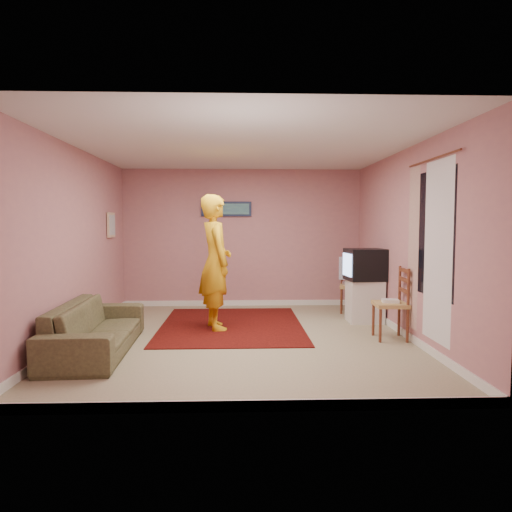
{
  "coord_description": "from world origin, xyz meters",
  "views": [
    {
      "loc": [
        -0.03,
        -6.19,
        1.56
      ],
      "look_at": [
        0.2,
        0.6,
        1.09
      ],
      "focal_mm": 32.0,
      "sensor_mm": 36.0,
      "label": 1
    }
  ],
  "objects_px": {
    "tv_cabinet": "(365,301)",
    "sofa": "(96,327)",
    "chair_a": "(352,280)",
    "person": "(215,262)",
    "crt_tv": "(365,265)",
    "chair_b": "(390,295)"
  },
  "relations": [
    {
      "from": "tv_cabinet",
      "to": "sofa",
      "type": "distance_m",
      "value": 4.07
    },
    {
      "from": "chair_a",
      "to": "person",
      "type": "distance_m",
      "value": 2.66
    },
    {
      "from": "crt_tv",
      "to": "chair_b",
      "type": "xyz_separation_m",
      "value": [
        0.06,
        -1.09,
        -0.32
      ]
    },
    {
      "from": "crt_tv",
      "to": "person",
      "type": "xyz_separation_m",
      "value": [
        -2.35,
        -0.4,
        0.08
      ]
    },
    {
      "from": "tv_cabinet",
      "to": "sofa",
      "type": "bearing_deg",
      "value": -157.0
    },
    {
      "from": "crt_tv",
      "to": "sofa",
      "type": "distance_m",
      "value": 4.12
    },
    {
      "from": "crt_tv",
      "to": "person",
      "type": "height_order",
      "value": "person"
    },
    {
      "from": "chair_a",
      "to": "person",
      "type": "relative_size",
      "value": 0.26
    },
    {
      "from": "chair_a",
      "to": "chair_b",
      "type": "bearing_deg",
      "value": -74.74
    },
    {
      "from": "chair_a",
      "to": "person",
      "type": "xyz_separation_m",
      "value": [
        -2.35,
        -1.19,
        0.42
      ]
    },
    {
      "from": "tv_cabinet",
      "to": "chair_b",
      "type": "xyz_separation_m",
      "value": [
        0.05,
        -1.09,
        0.26
      ]
    },
    {
      "from": "crt_tv",
      "to": "chair_b",
      "type": "relative_size",
      "value": 1.17
    },
    {
      "from": "chair_b",
      "to": "person",
      "type": "height_order",
      "value": "person"
    },
    {
      "from": "tv_cabinet",
      "to": "sofa",
      "type": "relative_size",
      "value": 0.32
    },
    {
      "from": "tv_cabinet",
      "to": "person",
      "type": "xyz_separation_m",
      "value": [
        -2.36,
        -0.4,
        0.66
      ]
    },
    {
      "from": "chair_b",
      "to": "tv_cabinet",
      "type": "bearing_deg",
      "value": -174.73
    },
    {
      "from": "tv_cabinet",
      "to": "person",
      "type": "height_order",
      "value": "person"
    },
    {
      "from": "person",
      "to": "tv_cabinet",
      "type": "bearing_deg",
      "value": -97.77
    },
    {
      "from": "person",
      "to": "crt_tv",
      "type": "bearing_deg",
      "value": -97.76
    },
    {
      "from": "crt_tv",
      "to": "chair_b",
      "type": "distance_m",
      "value": 1.14
    },
    {
      "from": "tv_cabinet",
      "to": "chair_b",
      "type": "distance_m",
      "value": 1.12
    },
    {
      "from": "sofa",
      "to": "person",
      "type": "distance_m",
      "value": 1.96
    }
  ]
}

